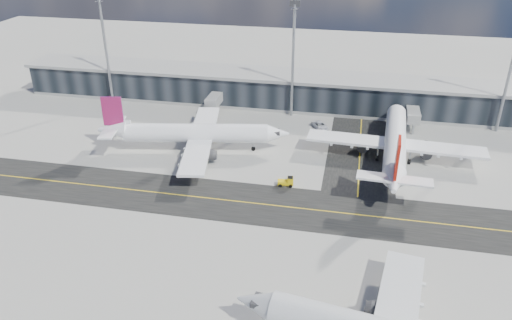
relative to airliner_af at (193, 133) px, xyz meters
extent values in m
plane|color=gray|center=(18.23, -23.05, -4.11)|extent=(300.00, 300.00, 0.00)
cube|color=black|center=(18.23, -19.05, -4.10)|extent=(180.00, 14.00, 0.02)
cube|color=black|center=(36.23, 11.95, -4.10)|extent=(14.00, 50.00, 0.02)
cube|color=yellow|center=(18.23, -19.05, -4.08)|extent=(180.00, 0.25, 0.01)
cube|color=yellow|center=(36.23, 11.95, -4.08)|extent=(0.25, 50.00, 0.01)
cube|color=black|center=(18.23, 31.95, -0.11)|extent=(150.00, 12.00, 8.00)
cube|color=gray|center=(18.23, 31.95, 4.29)|extent=(152.00, 13.00, 0.80)
cube|color=gray|center=(18.23, 31.95, -3.71)|extent=(150.00, 12.20, 0.80)
cube|color=gray|center=(-1.77, 23.95, -0.61)|extent=(3.00, 10.00, 2.40)
cylinder|color=gray|center=(-1.77, 18.95, -2.91)|extent=(0.60, 0.60, 2.40)
cube|color=gray|center=(48.23, 23.95, -0.61)|extent=(3.00, 10.00, 2.40)
cylinder|color=gray|center=(48.23, 18.95, -2.91)|extent=(0.60, 0.60, 2.40)
cylinder|color=gray|center=(-31.77, 24.95, 9.89)|extent=(0.70, 0.70, 28.00)
cylinder|color=gray|center=(18.23, 24.95, 9.89)|extent=(0.70, 0.70, 28.00)
cube|color=#2D2D30|center=(18.23, 24.95, 24.09)|extent=(2.50, 0.50, 1.40)
cylinder|color=gray|center=(68.23, 24.95, 9.89)|extent=(0.70, 0.70, 28.00)
cylinder|color=white|center=(0.62, 0.12, 0.07)|extent=(31.62, 9.96, 4.19)
cone|color=white|center=(18.10, 3.43, 0.07)|extent=(5.92, 5.09, 4.19)
cone|color=white|center=(-17.37, -3.29, 0.70)|extent=(6.95, 5.28, 4.19)
cube|color=white|center=(1.65, 0.31, -0.97)|extent=(11.77, 35.93, 0.52)
cylinder|color=#2D2D30|center=(1.51, 6.68, -2.13)|extent=(4.77, 3.18, 2.41)
cylinder|color=#2D2D30|center=(3.85, -5.66, -2.13)|extent=(4.77, 3.18, 2.41)
cube|color=silver|center=(1.51, 6.68, -1.29)|extent=(2.13, 0.80, 0.84)
cube|color=silver|center=(3.85, -5.66, -1.29)|extent=(2.13, 0.80, 0.84)
cube|color=#741755|center=(-16.85, -3.20, 5.10)|extent=(4.41, 1.28, 6.49)
cube|color=white|center=(-17.37, -3.29, 1.33)|extent=(5.22, 12.88, 0.37)
cube|color=#2D2D30|center=(17.59, 3.34, 0.49)|extent=(2.49, 2.65, 0.73)
cylinder|color=gray|center=(12.96, 2.46, -2.86)|extent=(0.29, 0.29, 2.09)
cylinder|color=black|center=(12.96, 2.46, -3.64)|extent=(0.99, 0.54, 0.94)
cylinder|color=black|center=(-0.99, 3.01, -3.54)|extent=(1.23, 0.73, 1.15)
cylinder|color=black|center=(0.18, -3.16, -3.54)|extent=(1.23, 0.73, 1.15)
cylinder|color=white|center=(43.22, 4.08, 0.28)|extent=(6.21, 33.13, 4.39)
cone|color=white|center=(44.25, 22.72, 0.28)|extent=(4.69, 5.72, 4.39)
cone|color=white|center=(42.15, -15.10, 0.94)|extent=(4.75, 6.82, 4.39)
cube|color=white|center=(43.28, 5.18, -0.82)|extent=(37.58, 7.55, 0.55)
cylinder|color=#2D2D30|center=(36.76, 6.64, -2.03)|extent=(2.78, 4.74, 2.53)
cylinder|color=#2D2D30|center=(49.92, 5.91, -2.03)|extent=(2.78, 4.74, 2.53)
cube|color=silver|center=(36.76, 6.64, -1.15)|extent=(0.56, 2.22, 0.88)
cube|color=silver|center=(49.92, 5.91, -1.15)|extent=(0.56, 2.22, 0.88)
cube|color=#A5170B|center=(42.18, -14.55, 5.55)|extent=(0.75, 4.63, 6.81)
cube|color=white|center=(42.15, -15.10, 1.60)|extent=(13.32, 3.80, 0.38)
cube|color=#2D2D30|center=(44.22, 22.17, 0.72)|extent=(2.53, 2.33, 0.77)
cylinder|color=gray|center=(43.95, 17.24, -2.80)|extent=(0.28, 0.28, 2.20)
cylinder|color=black|center=(43.95, 17.24, -3.62)|extent=(0.44, 1.01, 0.99)
cylinder|color=black|center=(39.87, 3.17, -3.51)|extent=(0.62, 1.24, 1.21)
cylinder|color=black|center=(46.44, 2.80, -3.51)|extent=(0.62, 1.24, 1.21)
cone|color=silver|center=(24.22, -48.53, 0.06)|extent=(5.79, 4.92, 4.18)
cylinder|color=#2D2D30|center=(40.65, -44.69, -2.13)|extent=(4.70, 3.03, 2.40)
cube|color=silver|center=(40.65, -44.69, -1.29)|extent=(2.13, 0.73, 0.84)
cube|color=#2D2D30|center=(24.73, -48.60, 0.48)|extent=(2.41, 2.59, 0.73)
cube|color=yellow|center=(22.32, -11.53, -3.36)|extent=(3.20, 1.84, 0.71)
cube|color=yellow|center=(23.22, -11.40, -2.70)|extent=(1.29, 1.46, 0.91)
cube|color=black|center=(23.22, -11.40, -2.35)|extent=(1.18, 1.39, 0.25)
cylinder|color=black|center=(23.22, -10.74, -3.76)|extent=(0.74, 0.35, 0.71)
cylinder|color=black|center=(23.41, -12.03, -3.76)|extent=(0.74, 0.35, 0.71)
cylinder|color=black|center=(21.23, -11.03, -3.76)|extent=(0.74, 0.35, 0.71)
cylinder|color=black|center=(21.42, -12.33, -3.76)|extent=(0.74, 0.35, 0.71)
imported|color=white|center=(26.45, 17.74, -3.34)|extent=(5.11, 6.12, 1.55)
camera|label=1|loc=(33.78, -95.11, 44.60)|focal=35.00mm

